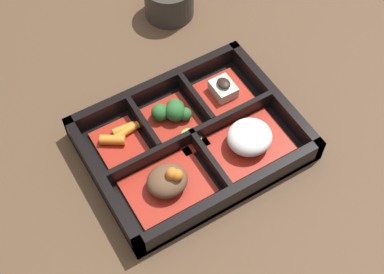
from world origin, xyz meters
The scene contains 9 objects.
ground_plane centered at (0.00, 0.00, 0.00)m, with size 3.00×3.00×0.00m, color #4C3523.
bento_base centered at (0.00, 0.00, 0.01)m, with size 0.31×0.24×0.01m.
bento_rim centered at (0.00, 0.00, 0.02)m, with size 0.31×0.24×0.04m.
bowl_rice centered at (-0.07, 0.05, 0.03)m, with size 0.12×0.09×0.04m.
bowl_stew centered at (0.07, 0.05, 0.03)m, with size 0.12×0.09×0.05m.
bowl_tofu centered at (-0.09, -0.05, 0.02)m, with size 0.08×0.08×0.03m.
bowl_greens centered at (0.00, -0.06, 0.02)m, with size 0.07×0.08×0.04m.
bowl_carrots centered at (0.09, -0.06, 0.02)m, with size 0.07×0.08×0.02m.
bowl_pickles centered at (0.00, 0.00, 0.01)m, with size 0.04×0.04×0.01m.
Camera 1 is at (0.23, 0.38, 0.68)m, focal length 50.00 mm.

